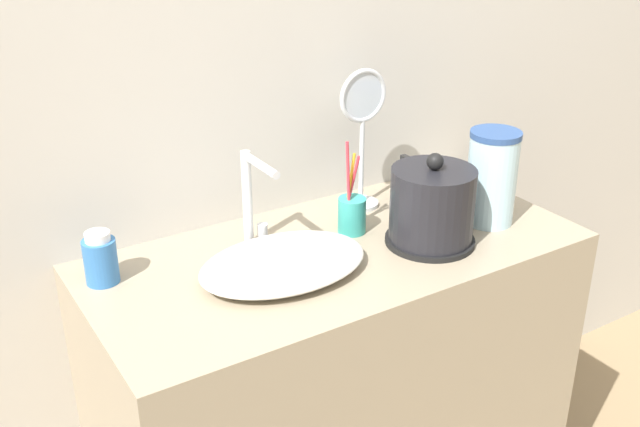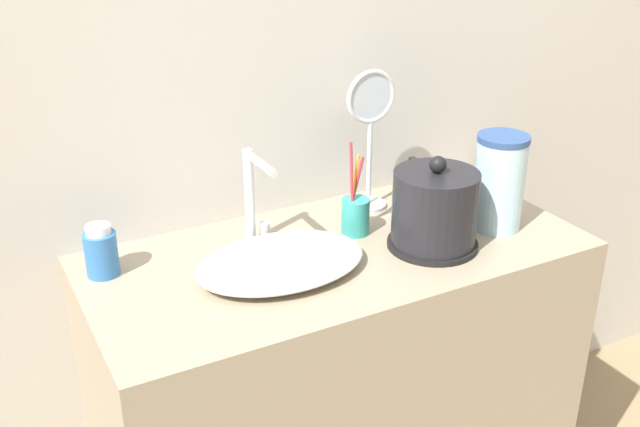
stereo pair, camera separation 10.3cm
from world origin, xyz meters
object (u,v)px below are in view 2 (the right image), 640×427
toothbrush_cup (355,214)px  water_pitcher (499,182)px  lotion_bottle (411,187)px  vanity_mirror (370,127)px  shampoo_bottle (101,252)px  faucet (254,193)px  electric_kettle (434,212)px

toothbrush_cup → water_pitcher: size_ratio=0.98×
toothbrush_cup → lotion_bottle: (0.20, 0.07, 0.00)m
lotion_bottle → vanity_mirror: size_ratio=0.37×
toothbrush_cup → lotion_bottle: bearing=19.1°
lotion_bottle → vanity_mirror: bearing=157.3°
water_pitcher → vanity_mirror: bearing=130.6°
shampoo_bottle → vanity_mirror: (0.67, 0.03, 0.16)m
faucet → shampoo_bottle: 0.35m
water_pitcher → shampoo_bottle: bearing=166.7°
toothbrush_cup → lotion_bottle: toothbrush_cup is taller
electric_kettle → shampoo_bottle: bearing=162.1°
toothbrush_cup → shampoo_bottle: 0.57m
lotion_bottle → water_pitcher: 0.23m
electric_kettle → vanity_mirror: size_ratio=0.62×
faucet → electric_kettle: 0.40m
lotion_bottle → water_pitcher: size_ratio=0.56×
shampoo_bottle → water_pitcher: bearing=-13.3°
lotion_bottle → shampoo_bottle: bearing=179.3°
toothbrush_cup → faucet: bearing=166.4°
faucet → shampoo_bottle: (-0.34, 0.02, -0.07)m
electric_kettle → lotion_bottle: bearing=68.2°
lotion_bottle → shampoo_bottle: (-0.77, 0.01, 0.00)m
toothbrush_cup → vanity_mirror: size_ratio=0.64×
lotion_bottle → shampoo_bottle: lotion_bottle is taller
faucet → electric_kettle: (0.35, -0.20, -0.04)m
shampoo_bottle → water_pitcher: 0.90m
faucet → vanity_mirror: size_ratio=0.63×
vanity_mirror → water_pitcher: (0.21, -0.24, -0.10)m
shampoo_bottle → water_pitcher: size_ratio=0.50×
faucet → electric_kettle: faucet is taller
electric_kettle → lotion_bottle: 0.23m
toothbrush_cup → water_pitcher: (0.31, -0.13, 0.07)m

